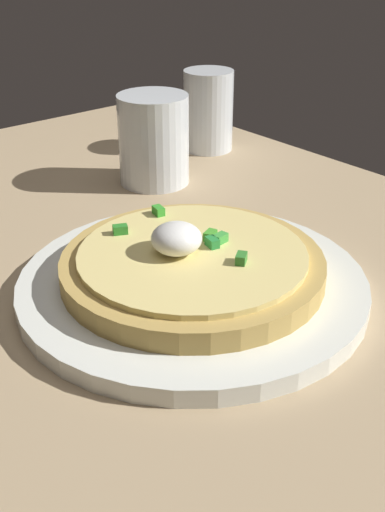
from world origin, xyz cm
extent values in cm
cube|color=tan|center=(0.00, 0.00, 1.47)|extent=(104.28, 64.84, 2.95)
cylinder|color=white|center=(3.16, -3.95, 3.73)|extent=(29.92, 29.92, 1.57)
cylinder|color=tan|center=(3.16, -3.95, 5.48)|extent=(22.44, 22.44, 1.91)
cylinder|color=#EDD680|center=(3.16, -3.95, 6.68)|extent=(19.46, 19.46, 0.51)
ellipsoid|color=white|center=(2.40, -5.04, 8.23)|extent=(4.28, 4.28, 2.59)
cube|color=#288B3B|center=(3.52, -2.06, 7.34)|extent=(1.42, 1.05, 0.80)
cube|color=green|center=(3.40, -1.02, 7.34)|extent=(0.94, 1.36, 0.80)
cube|color=green|center=(2.43, -1.32, 7.34)|extent=(1.24, 1.49, 0.80)
cube|color=#33812E|center=(7.19, -2.18, 7.34)|extent=(1.39, 1.51, 0.80)
cube|color=#2D872B|center=(-3.61, -6.61, 7.34)|extent=(1.27, 1.50, 0.80)
cube|color=green|center=(-4.64, -1.55, 7.34)|extent=(1.41, 1.03, 0.80)
cylinder|color=silver|center=(-24.80, 22.50, 8.33)|extent=(6.72, 6.72, 10.77)
cylinder|color=#C07424|center=(-24.80, 22.50, 6.62)|extent=(5.91, 5.91, 6.55)
cylinder|color=silver|center=(-19.67, 9.31, 8.27)|extent=(8.38, 8.38, 10.65)
cylinder|color=#BD7A25|center=(-19.67, 9.31, 5.87)|extent=(7.38, 7.38, 5.04)
camera|label=1|loc=(39.58, -34.75, 32.09)|focal=45.09mm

